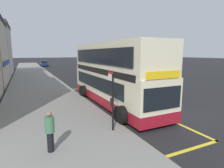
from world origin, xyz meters
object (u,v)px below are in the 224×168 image
object	(u,v)px
double_decker_bus	(113,76)
pedestrian_waiting_near_sign	(50,130)
bus_stop_sign	(112,97)
parked_car_navy_ahead	(44,64)
parked_car_navy_across	(94,67)

from	to	relation	value
double_decker_bus	pedestrian_waiting_near_sign	distance (m)	7.49
pedestrian_waiting_near_sign	bus_stop_sign	bearing A→B (deg)	15.48
double_decker_bus	parked_car_navy_ahead	xyz separation A→B (m)	(-0.63, 44.23, -1.26)
bus_stop_sign	parked_car_navy_ahead	size ratio (longest dim) A/B	0.65
double_decker_bus	parked_car_navy_ahead	size ratio (longest dim) A/B	2.58
bus_stop_sign	parked_car_navy_across	size ratio (longest dim) A/B	0.65
double_decker_bus	parked_car_navy_ahead	bearing A→B (deg)	90.82
parked_car_navy_across	bus_stop_sign	bearing A→B (deg)	71.60
double_decker_bus	bus_stop_sign	world-z (taller)	double_decker_bus
double_decker_bus	parked_car_navy_ahead	distance (m)	44.26
double_decker_bus	parked_car_navy_across	size ratio (longest dim) A/B	2.58
bus_stop_sign	pedestrian_waiting_near_sign	distance (m)	3.09
bus_stop_sign	pedestrian_waiting_near_sign	size ratio (longest dim) A/B	1.78
double_decker_bus	pedestrian_waiting_near_sign	xyz separation A→B (m)	(-5.13, -5.35, -1.10)
bus_stop_sign	double_decker_bus	bearing A→B (deg)	63.73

